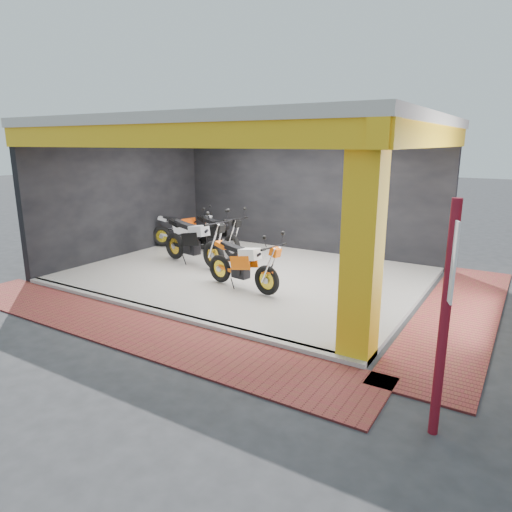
{
  "coord_description": "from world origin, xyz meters",
  "views": [
    {
      "loc": [
        5.79,
        -6.99,
        3.19
      ],
      "look_at": [
        0.98,
        0.83,
        0.9
      ],
      "focal_mm": 32.0,
      "sensor_mm": 36.0,
      "label": 1
    }
  ],
  "objects": [
    {
      "name": "ground",
      "position": [
        0.0,
        0.0,
        0.0
      ],
      "size": [
        80.0,
        80.0,
        0.0
      ],
      "primitive_type": "plane",
      "color": "#2D2D30",
      "rests_on": "ground"
    },
    {
      "name": "showroom_floor",
      "position": [
        0.0,
        2.0,
        0.05
      ],
      "size": [
        8.0,
        6.0,
        0.1
      ],
      "primitive_type": "cube",
      "color": "silver",
      "rests_on": "ground"
    },
    {
      "name": "showroom_ceiling",
      "position": [
        0.0,
        2.0,
        3.6
      ],
      "size": [
        8.4,
        6.4,
        0.2
      ],
      "primitive_type": "cube",
      "color": "beige",
      "rests_on": "corner_column"
    },
    {
      "name": "back_wall",
      "position": [
        0.0,
        5.1,
        1.75
      ],
      "size": [
        8.2,
        0.2,
        3.5
      ],
      "primitive_type": "cube",
      "color": "black",
      "rests_on": "ground"
    },
    {
      "name": "left_wall",
      "position": [
        -4.1,
        2.0,
        1.75
      ],
      "size": [
        0.2,
        6.2,
        3.5
      ],
      "primitive_type": "cube",
      "color": "black",
      "rests_on": "ground"
    },
    {
      "name": "corner_column",
      "position": [
        3.75,
        -0.75,
        1.75
      ],
      "size": [
        0.5,
        0.5,
        3.5
      ],
      "primitive_type": "cube",
      "color": "yellow",
      "rests_on": "ground"
    },
    {
      "name": "header_beam_front",
      "position": [
        0.0,
        -1.0,
        3.3
      ],
      "size": [
        8.4,
        0.3,
        0.4
      ],
      "primitive_type": "cube",
      "color": "yellow",
      "rests_on": "corner_column"
    },
    {
      "name": "header_beam_right",
      "position": [
        4.0,
        2.0,
        3.3
      ],
      "size": [
        0.3,
        6.4,
        0.4
      ],
      "primitive_type": "cube",
      "color": "yellow",
      "rests_on": "corner_column"
    },
    {
      "name": "floor_kerb",
      "position": [
        0.0,
        -1.02,
        0.05
      ],
      "size": [
        8.0,
        0.2,
        0.1
      ],
      "primitive_type": "cube",
      "color": "silver",
      "rests_on": "ground"
    },
    {
      "name": "paver_front",
      "position": [
        0.0,
        -1.8,
        0.01
      ],
      "size": [
        9.0,
        1.4,
        0.03
      ],
      "primitive_type": "cube",
      "color": "maroon",
      "rests_on": "ground"
    },
    {
      "name": "paver_right",
      "position": [
        4.8,
        2.0,
        0.01
      ],
      "size": [
        1.4,
        7.0,
        0.03
      ],
      "primitive_type": "cube",
      "color": "maroon",
      "rests_on": "ground"
    },
    {
      "name": "signpost",
      "position": [
        5.12,
        -2.09,
        1.45
      ],
      "size": [
        0.15,
        0.35,
        2.66
      ],
      "rotation": [
        0.0,
        0.0,
        0.37
      ],
      "color": "maroon",
      "rests_on": "ground"
    },
    {
      "name": "moto_hero",
      "position": [
        1.27,
        0.76,
        0.74
      ],
      "size": [
        2.2,
        1.11,
        1.29
      ],
      "primitive_type": null,
      "rotation": [
        0.0,
        0.0,
        -0.16
      ],
      "color": "#F05F0A",
      "rests_on": "showroom_floor"
    },
    {
      "name": "moto_row_a",
      "position": [
        -0.82,
        1.75,
        0.83
      ],
      "size": [
        2.53,
        1.33,
        1.47
      ],
      "primitive_type": null,
      "rotation": [
        0.0,
        0.0,
        -0.19
      ],
      "color": "black",
      "rests_on": "showroom_floor"
    },
    {
      "name": "moto_row_b",
      "position": [
        -1.12,
        2.96,
        0.77
      ],
      "size": [
        2.35,
        1.42,
        1.35
      ],
      "primitive_type": null,
      "rotation": [
        0.0,
        0.0,
        -0.29
      ],
      "color": "black",
      "rests_on": "showroom_floor"
    },
    {
      "name": "moto_row_c",
      "position": [
        -2.55,
        3.5,
        0.72
      ],
      "size": [
        2.15,
        1.35,
        1.23
      ],
      "primitive_type": null,
      "rotation": [
        0.0,
        0.0,
        0.33
      ],
      "color": "#A4A6AC",
      "rests_on": "showroom_floor"
    }
  ]
}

